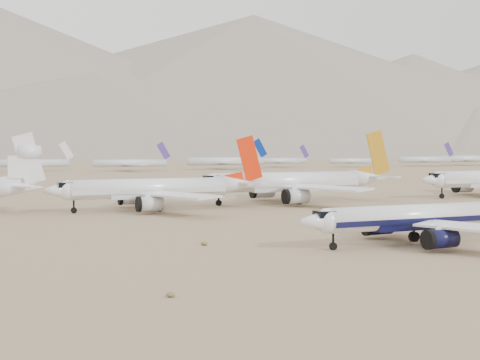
{
  "coord_description": "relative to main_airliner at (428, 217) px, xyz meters",
  "views": [
    {
      "loc": [
        -61.83,
        -74.64,
        14.27
      ],
      "look_at": [
        -8.68,
        53.48,
        7.0
      ],
      "focal_mm": 50.0,
      "sensor_mm": 36.0,
      "label": 1
    }
  ],
  "objects": [
    {
      "name": "mountain_range",
      "position": [
        70.04,
        1644.31,
        186.46
      ],
      "size": [
        7354.0,
        3024.0,
        470.0
      ],
      "color": "slate",
      "rests_on": "ground"
    },
    {
      "name": "foothills",
      "position": [
        526.54,
        1096.29,
        63.29
      ],
      "size": [
        4637.5,
        1395.0,
        155.0
      ],
      "color": "slate",
      "rests_on": "ground"
    },
    {
      "name": "distant_storage_row",
      "position": [
        26.15,
        291.39,
        0.66
      ],
      "size": [
        609.07,
        64.15,
        16.0
      ],
      "color": "silver",
      "rests_on": "ground"
    },
    {
      "name": "row2_gold_tail",
      "position": [
        13.49,
        67.96,
        1.25
      ],
      "size": [
        51.3,
        50.17,
        18.26
      ],
      "color": "white",
      "rests_on": "ground"
    },
    {
      "name": "desert_scrub",
      "position": [
        -27.05,
        -27.77,
        -3.58
      ],
      "size": [
        219.83,
        121.67,
        0.63
      ],
      "color": "brown",
      "rests_on": "ground"
    },
    {
      "name": "row2_orange_tail",
      "position": [
        -22.55,
        63.39,
        0.79
      ],
      "size": [
        46.47,
        45.46,
        16.58
      ],
      "color": "white",
      "rests_on": "ground"
    },
    {
      "name": "main_airliner",
      "position": [
        0.0,
        0.0,
        0.0
      ],
      "size": [
        39.79,
        38.87,
        14.04
      ],
      "color": "white",
      "rests_on": "ground"
    },
    {
      "name": "ground",
      "position": [
        -0.14,
        -3.71,
        -3.86
      ],
      "size": [
        7000.0,
        7000.0,
        0.0
      ],
      "primitive_type": "plane",
      "color": "#7B6148",
      "rests_on": "ground"
    }
  ]
}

